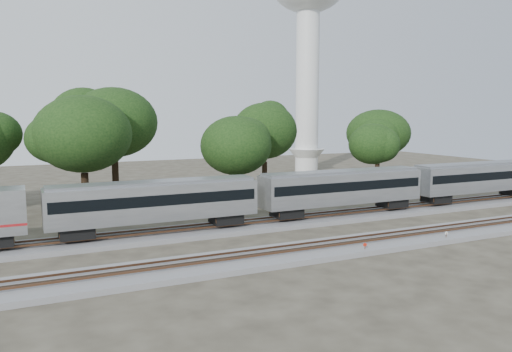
% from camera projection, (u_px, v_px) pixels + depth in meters
% --- Properties ---
extents(ground, '(160.00, 160.00, 0.00)m').
position_uv_depth(ground, '(299.00, 240.00, 42.54)').
color(ground, '#383328').
rests_on(ground, ground).
extents(track_far, '(160.00, 5.00, 0.73)m').
position_uv_depth(track_far, '(268.00, 224.00, 47.90)').
color(track_far, slate).
rests_on(track_far, ground).
extents(track_near, '(160.00, 5.00, 0.73)m').
position_uv_depth(track_near, '(325.00, 249.00, 38.93)').
color(track_near, slate).
rests_on(track_near, ground).
extents(train, '(132.40, 3.23, 4.76)m').
position_uv_depth(train, '(479.00, 177.00, 59.44)').
color(train, silver).
rests_on(train, ground).
extents(switch_stand_red, '(0.28, 0.12, 0.90)m').
position_uv_depth(switch_stand_red, '(365.00, 247.00, 38.15)').
color(switch_stand_red, '#512D19').
rests_on(switch_stand_red, ground).
extents(switch_stand_white, '(0.29, 0.06, 0.91)m').
position_uv_depth(switch_stand_white, '(446.00, 235.00, 41.87)').
color(switch_stand_white, '#512D19').
rests_on(switch_stand_white, ground).
extents(switch_lever, '(0.57, 0.44, 0.30)m').
position_uv_depth(switch_lever, '(418.00, 245.00, 40.49)').
color(switch_lever, '#512D19').
rests_on(switch_lever, ground).
extents(water_tower, '(15.12, 15.12, 41.85)m').
position_uv_depth(water_tower, '(308.00, 2.00, 90.85)').
color(water_tower, silver).
rests_on(water_tower, ground).
extents(tree_2, '(8.83, 8.83, 12.45)m').
position_uv_depth(tree_2, '(83.00, 134.00, 50.81)').
color(tree_2, black).
rests_on(tree_2, ground).
extents(tree_3, '(9.92, 9.92, 13.98)m').
position_uv_depth(tree_3, '(114.00, 123.00, 57.85)').
color(tree_3, black).
rests_on(tree_3, ground).
extents(tree_4, '(7.31, 7.31, 10.30)m').
position_uv_depth(tree_4, '(236.00, 146.00, 56.27)').
color(tree_4, black).
rests_on(tree_4, ground).
extents(tree_5, '(8.75, 8.75, 12.33)m').
position_uv_depth(tree_5, '(265.00, 131.00, 63.61)').
color(tree_5, black).
rests_on(tree_5, ground).
extents(tree_6, '(6.95, 6.95, 9.80)m').
position_uv_depth(tree_6, '(373.00, 144.00, 65.39)').
color(tree_6, black).
rests_on(tree_6, ground).
extents(tree_7, '(7.88, 7.88, 11.11)m').
position_uv_depth(tree_7, '(378.00, 133.00, 79.13)').
color(tree_7, black).
rests_on(tree_7, ground).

